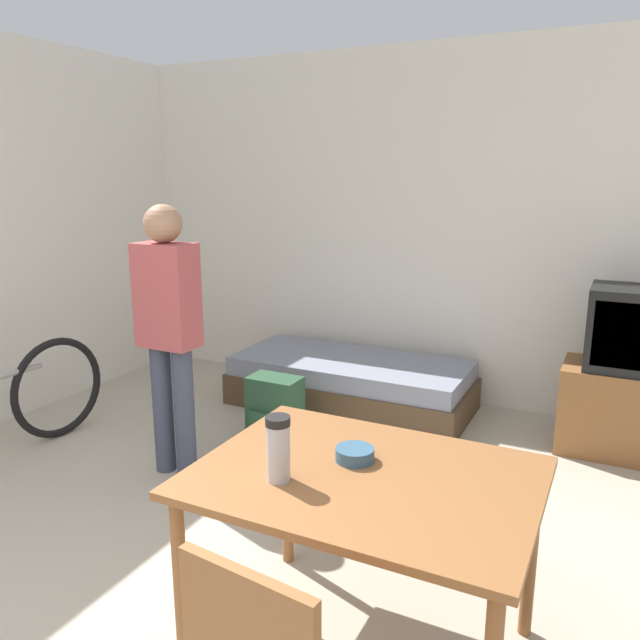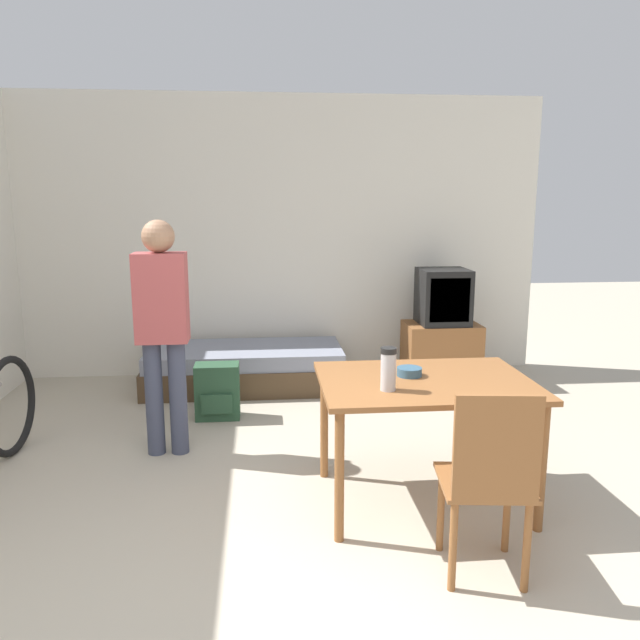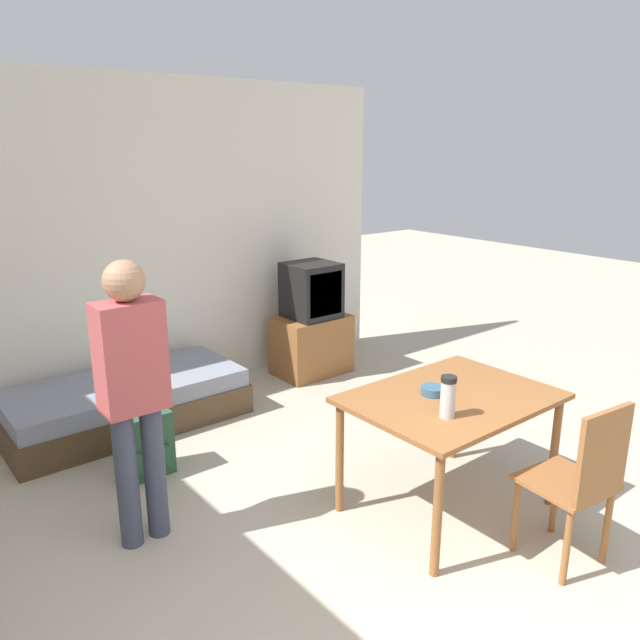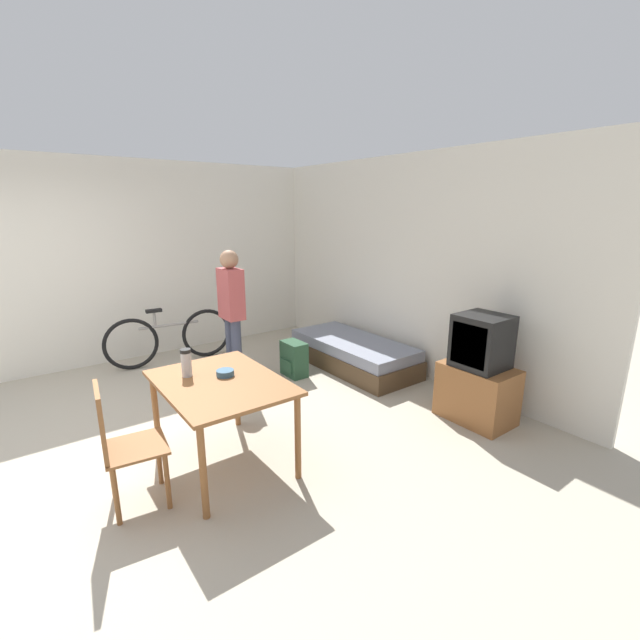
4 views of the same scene
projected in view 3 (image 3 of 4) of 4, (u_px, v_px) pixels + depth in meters
wall_back at (106, 246)px, 5.05m from camera, size 5.54×0.06×2.70m
daybed at (127, 403)px, 4.90m from camera, size 1.82×0.82×0.38m
tv at (311, 325)px, 5.94m from camera, size 0.69×0.47×1.08m
dining_table at (451, 409)px, 3.66m from camera, size 1.19×0.88×0.74m
wooden_chair at (582, 478)px, 3.17m from camera, size 0.45×0.45×0.93m
person_standing at (133, 386)px, 3.28m from camera, size 0.34×0.21×1.60m
thermos_flask at (448, 395)px, 3.33m from camera, size 0.09×0.09×0.23m
mate_bowl at (433, 391)px, 3.65m from camera, size 0.14×0.14×0.05m
backpack at (144, 444)px, 4.16m from camera, size 0.35×0.24×0.44m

